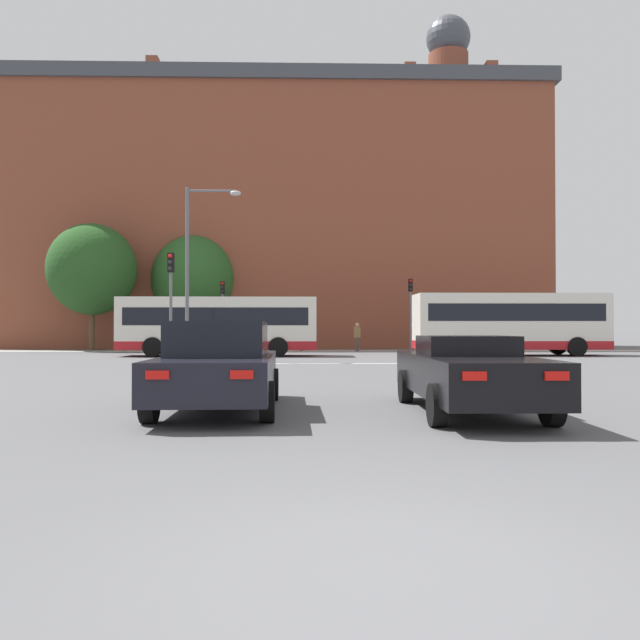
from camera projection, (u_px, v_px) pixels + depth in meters
name	position (u px, v px, depth m)	size (l,w,h in m)	color
ground_plane	(391.00, 571.00, 3.69)	(400.00, 400.00, 0.00)	#545456
stop_line_strip	(318.00, 364.00, 25.48)	(8.88, 0.30, 0.01)	silver
far_pavement	(314.00, 351.00, 39.78)	(69.87, 2.50, 0.01)	#A09B91
brick_civic_building	(277.00, 219.00, 49.49)	(40.85, 12.33, 26.52)	brown
car_saloon_left	(220.00, 366.00, 10.95)	(2.09, 4.86, 1.56)	black
car_roadster_right	(468.00, 373.00, 10.64)	(1.93, 4.92, 1.31)	black
bus_crossing_lead	(219.00, 325.00, 32.61)	(10.19, 2.67, 3.05)	silver
bus_crossing_trailing	(509.00, 322.00, 33.26)	(10.03, 2.75, 3.28)	silver
traffic_light_far_left	(223.00, 304.00, 39.28)	(0.26, 0.31, 4.43)	slate
traffic_light_far_right	(411.00, 303.00, 39.19)	(0.26, 0.31, 4.57)	slate
traffic_light_near_left	(171.00, 290.00, 25.50)	(0.26, 0.31, 4.54)	slate
street_lamp_junction	(197.00, 255.00, 27.60)	(2.46, 0.36, 7.71)	slate
pedestrian_waiting	(301.00, 335.00, 39.29)	(0.39, 0.46, 1.78)	brown
pedestrian_walking_east	(357.00, 334.00, 39.07)	(0.43, 0.45, 1.80)	brown
pedestrian_walking_west	(412.00, 334.00, 40.37)	(0.26, 0.41, 1.78)	#333851
tree_by_building	(92.00, 269.00, 40.79)	(5.70, 5.70, 8.32)	#4C3823
tree_kerbside	(194.00, 279.00, 43.84)	(5.84, 5.84, 7.99)	#4C3823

